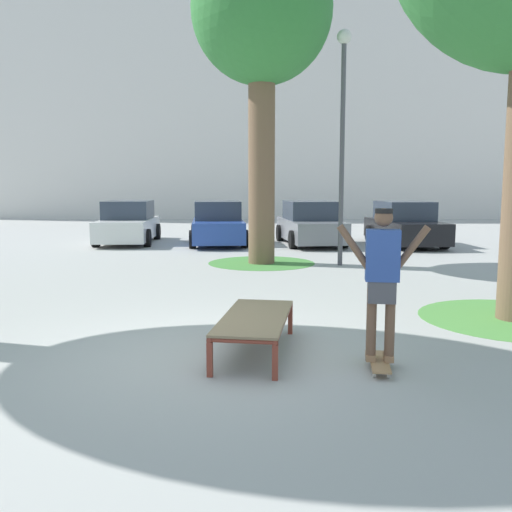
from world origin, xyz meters
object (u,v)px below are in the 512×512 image
car_white (128,224)px  car_blue (218,224)px  skate_box (255,319)px  light_post (343,113)px  skateboard (379,362)px  car_black (405,225)px  skater (382,274)px  tree_mid_back (262,17)px  car_grey (310,224)px

car_white → car_blue: 3.25m
skate_box → light_post: (2.12, 7.51, 3.41)m
skate_box → car_white: bearing=109.5°
skateboard → car_blue: size_ratio=0.19×
skateboard → car_black: 13.51m
skate_box → car_blue: car_blue is taller
skateboard → car_black: size_ratio=0.19×
skater → tree_mid_back: tree_mid_back is taller
car_black → light_post: bearing=-120.8°
car_black → light_post: 6.50m
car_white → car_blue: (3.23, -0.35, 0.00)m
skate_box → skateboard: size_ratio=2.42×
car_blue → car_black: size_ratio=1.00×
car_grey → light_post: (0.31, -5.16, 3.13)m
light_post → car_black: bearing=59.2°
skateboard → car_blue: car_blue is taller
skate_box → car_white: car_white is taller
skater → car_black: bearing=74.3°
car_white → car_blue: bearing=-6.3°
car_white → tree_mid_back: bearing=-47.6°
car_blue → skate_box: bearing=-83.6°
car_blue → skateboard: bearing=-78.1°
skate_box → tree_mid_back: bearing=89.3°
skateboard → skater: size_ratio=0.48×
skateboard → light_post: (0.73, 8.11, 3.75)m
skater → car_blue: 13.62m
skater → light_post: light_post is taller
skateboard → tree_mid_back: tree_mid_back is taller
skateboard → skater: (0.00, 0.00, 0.99)m
skate_box → car_white: 13.89m
skateboard → car_white: size_ratio=0.19×
skateboard → light_post: size_ratio=0.14×
car_white → car_blue: same height
skate_box → car_blue: bearing=96.4°
skateboard → skater: bearing=82.1°
skate_box → car_grey: 12.81m
skate_box → skater: skater is taller
light_post → car_blue: bearing=124.1°
skate_box → car_black: bearing=67.9°
car_blue → light_post: 7.04m
skate_box → tree_mid_back: tree_mid_back is taller
skate_box → skateboard: bearing=-23.2°
skateboard → car_grey: 13.29m
skater → light_post: 8.59m
skateboard → car_grey: car_grey is taller
tree_mid_back → car_black: size_ratio=1.91×
skateboard → car_black: car_black is taller
tree_mid_back → light_post: tree_mid_back is taller
tree_mid_back → car_grey: (1.71, 4.78, -5.55)m
car_white → car_grey: (6.45, -0.41, 0.00)m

